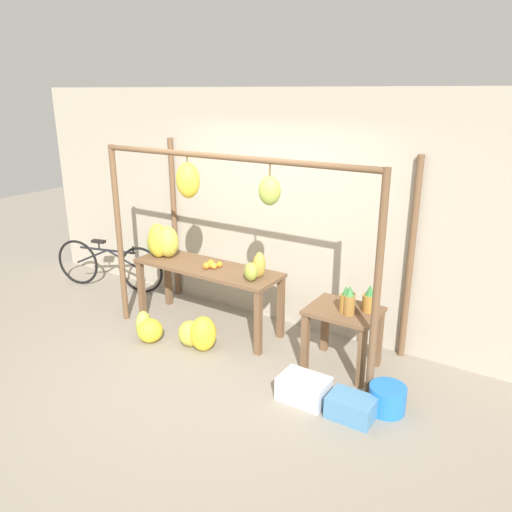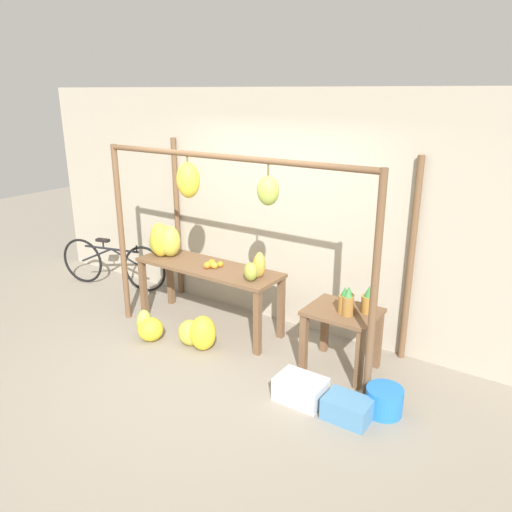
{
  "view_description": "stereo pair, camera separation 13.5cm",
  "coord_description": "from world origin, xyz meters",
  "px_view_note": "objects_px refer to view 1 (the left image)",
  "views": [
    {
      "loc": [
        2.91,
        -3.41,
        2.77
      ],
      "look_at": [
        0.1,
        0.94,
        1.04
      ],
      "focal_mm": 35.0,
      "sensor_mm": 36.0,
      "label": 1
    },
    {
      "loc": [
        3.02,
        -3.34,
        2.77
      ],
      "look_at": [
        0.1,
        0.94,
        1.04
      ],
      "focal_mm": 35.0,
      "sensor_mm": 36.0,
      "label": 2
    }
  ],
  "objects_px": {
    "orange_pile": "(212,265)",
    "banana_pile_ground_left": "(148,329)",
    "blue_bucket": "(387,399)",
    "papaya_pile": "(256,268)",
    "pineapple_cluster": "(355,301)",
    "banana_pile_ground_right": "(198,334)",
    "fruit_crate_white": "(304,389)",
    "banana_pile_on_table": "(162,242)",
    "parked_bicycle": "(109,265)",
    "fruit_crate_purple": "(351,407)"
  },
  "relations": [
    {
      "from": "pineapple_cluster",
      "to": "blue_bucket",
      "type": "bearing_deg",
      "value": -40.93
    },
    {
      "from": "banana_pile_ground_right",
      "to": "papaya_pile",
      "type": "distance_m",
      "value": 0.99
    },
    {
      "from": "banana_pile_on_table",
      "to": "orange_pile",
      "type": "height_order",
      "value": "banana_pile_on_table"
    },
    {
      "from": "banana_pile_on_table",
      "to": "pineapple_cluster",
      "type": "height_order",
      "value": "banana_pile_on_table"
    },
    {
      "from": "blue_bucket",
      "to": "papaya_pile",
      "type": "height_order",
      "value": "papaya_pile"
    },
    {
      "from": "parked_bicycle",
      "to": "fruit_crate_purple",
      "type": "relative_size",
      "value": 4.2
    },
    {
      "from": "pineapple_cluster",
      "to": "banana_pile_ground_right",
      "type": "distance_m",
      "value": 1.8
    },
    {
      "from": "orange_pile",
      "to": "blue_bucket",
      "type": "relative_size",
      "value": 0.62
    },
    {
      "from": "fruit_crate_purple",
      "to": "banana_pile_ground_left",
      "type": "bearing_deg",
      "value": 178.56
    },
    {
      "from": "banana_pile_on_table",
      "to": "papaya_pile",
      "type": "height_order",
      "value": "banana_pile_on_table"
    },
    {
      "from": "pineapple_cluster",
      "to": "fruit_crate_white",
      "type": "bearing_deg",
      "value": -103.06
    },
    {
      "from": "papaya_pile",
      "to": "fruit_crate_purple",
      "type": "relative_size",
      "value": 0.84
    },
    {
      "from": "pineapple_cluster",
      "to": "parked_bicycle",
      "type": "height_order",
      "value": "pineapple_cluster"
    },
    {
      "from": "fruit_crate_white",
      "to": "fruit_crate_purple",
      "type": "relative_size",
      "value": 1.11
    },
    {
      "from": "parked_bicycle",
      "to": "papaya_pile",
      "type": "relative_size",
      "value": 5.03
    },
    {
      "from": "banana_pile_ground_left",
      "to": "papaya_pile",
      "type": "bearing_deg",
      "value": 31.34
    },
    {
      "from": "banana_pile_ground_left",
      "to": "parked_bicycle",
      "type": "bearing_deg",
      "value": 151.5
    },
    {
      "from": "banana_pile_ground_left",
      "to": "parked_bicycle",
      "type": "distance_m",
      "value": 1.86
    },
    {
      "from": "banana_pile_on_table",
      "to": "fruit_crate_purple",
      "type": "bearing_deg",
      "value": -14.18
    },
    {
      "from": "orange_pile",
      "to": "pineapple_cluster",
      "type": "distance_m",
      "value": 1.77
    },
    {
      "from": "banana_pile_on_table",
      "to": "fruit_crate_purple",
      "type": "distance_m",
      "value": 3.08
    },
    {
      "from": "pineapple_cluster",
      "to": "banana_pile_ground_left",
      "type": "bearing_deg",
      "value": -163.06
    },
    {
      "from": "fruit_crate_white",
      "to": "blue_bucket",
      "type": "distance_m",
      "value": 0.76
    },
    {
      "from": "blue_bucket",
      "to": "parked_bicycle",
      "type": "bearing_deg",
      "value": 171.19
    },
    {
      "from": "fruit_crate_white",
      "to": "blue_bucket",
      "type": "relative_size",
      "value": 1.35
    },
    {
      "from": "parked_bicycle",
      "to": "papaya_pile",
      "type": "xyz_separation_m",
      "value": [
        2.7,
        -0.23,
        0.56
      ]
    },
    {
      "from": "banana_pile_ground_left",
      "to": "blue_bucket",
      "type": "bearing_deg",
      "value": 4.21
    },
    {
      "from": "banana_pile_on_table",
      "to": "banana_pile_ground_left",
      "type": "height_order",
      "value": "banana_pile_on_table"
    },
    {
      "from": "orange_pile",
      "to": "fruit_crate_white",
      "type": "relative_size",
      "value": 0.46
    },
    {
      "from": "blue_bucket",
      "to": "papaya_pile",
      "type": "bearing_deg",
      "value": 165.19
    },
    {
      "from": "orange_pile",
      "to": "blue_bucket",
      "type": "bearing_deg",
      "value": -10.88
    },
    {
      "from": "parked_bicycle",
      "to": "pineapple_cluster",
      "type": "bearing_deg",
      "value": -3.1
    },
    {
      "from": "banana_pile_ground_left",
      "to": "banana_pile_on_table",
      "type": "bearing_deg",
      "value": 116.42
    },
    {
      "from": "banana_pile_on_table",
      "to": "blue_bucket",
      "type": "xyz_separation_m",
      "value": [
        3.09,
        -0.45,
        -0.85
      ]
    },
    {
      "from": "pineapple_cluster",
      "to": "fruit_crate_purple",
      "type": "xyz_separation_m",
      "value": [
        0.31,
        -0.74,
        -0.68
      ]
    },
    {
      "from": "banana_pile_ground_right",
      "to": "fruit_crate_white",
      "type": "xyz_separation_m",
      "value": [
        1.45,
        -0.22,
        -0.07
      ]
    },
    {
      "from": "orange_pile",
      "to": "banana_pile_ground_left",
      "type": "bearing_deg",
      "value": -125.02
    },
    {
      "from": "fruit_crate_white",
      "to": "papaya_pile",
      "type": "height_order",
      "value": "papaya_pile"
    },
    {
      "from": "banana_pile_ground_left",
      "to": "fruit_crate_white",
      "type": "distance_m",
      "value": 2.05
    },
    {
      "from": "orange_pile",
      "to": "pineapple_cluster",
      "type": "xyz_separation_m",
      "value": [
        1.77,
        0.03,
        -0.05
      ]
    },
    {
      "from": "papaya_pile",
      "to": "blue_bucket",
      "type": "bearing_deg",
      "value": -14.81
    },
    {
      "from": "parked_bicycle",
      "to": "banana_pile_ground_left",
      "type": "bearing_deg",
      "value": -28.5
    },
    {
      "from": "orange_pile",
      "to": "papaya_pile",
      "type": "xyz_separation_m",
      "value": [
        0.62,
        0.0,
        0.08
      ]
    },
    {
      "from": "pineapple_cluster",
      "to": "parked_bicycle",
      "type": "xyz_separation_m",
      "value": [
        -3.85,
        0.21,
        -0.43
      ]
    },
    {
      "from": "orange_pile",
      "to": "parked_bicycle",
      "type": "distance_m",
      "value": 2.15
    },
    {
      "from": "orange_pile",
      "to": "blue_bucket",
      "type": "xyz_separation_m",
      "value": [
        2.31,
        -0.44,
        -0.7
      ]
    },
    {
      "from": "blue_bucket",
      "to": "fruit_crate_white",
      "type": "bearing_deg",
      "value": -160.53
    },
    {
      "from": "blue_bucket",
      "to": "fruit_crate_purple",
      "type": "xyz_separation_m",
      "value": [
        -0.23,
        -0.27,
        -0.02
      ]
    },
    {
      "from": "orange_pile",
      "to": "parked_bicycle",
      "type": "height_order",
      "value": "orange_pile"
    },
    {
      "from": "banana_pile_on_table",
      "to": "parked_bicycle",
      "type": "height_order",
      "value": "banana_pile_on_table"
    }
  ]
}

